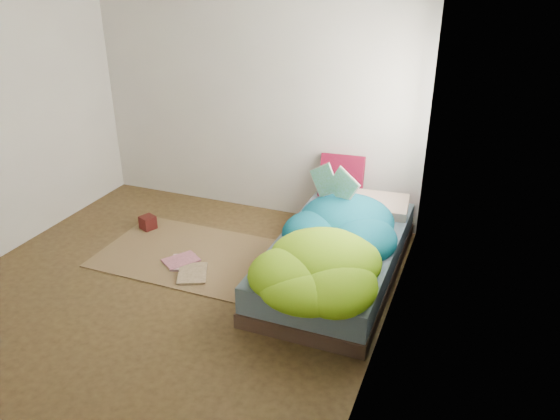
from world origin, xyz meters
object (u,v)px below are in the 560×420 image
at_px(bed, 337,258).
at_px(wooden_box, 148,222).
at_px(pillow_magenta, 342,176).
at_px(floor_book_a, 172,263).
at_px(open_book, 334,173).
at_px(floor_book_b, 176,256).

xyz_separation_m(bed, wooden_box, (-2.01, 0.13, -0.09)).
height_order(pillow_magenta, wooden_box, pillow_magenta).
bearing_deg(floor_book_a, pillow_magenta, 23.08).
xyz_separation_m(open_book, floor_book_b, (-1.29, -0.60, -0.78)).
distance_m(bed, open_book, 0.74).
bearing_deg(pillow_magenta, open_book, -87.84).
distance_m(bed, wooden_box, 2.02).
xyz_separation_m(bed, floor_book_a, (-1.42, -0.38, -0.15)).
xyz_separation_m(wooden_box, floor_book_b, (0.56, -0.40, -0.05)).
bearing_deg(floor_book_a, bed, -9.21).
distance_m(open_book, floor_book_a, 1.66).
bearing_deg(floor_book_b, floor_book_a, -43.10).
relative_size(open_book, floor_book_b, 1.40).
distance_m(pillow_magenta, open_book, 0.63).
xyz_separation_m(wooden_box, floor_book_a, (0.59, -0.51, -0.06)).
bearing_deg(open_book, pillow_magenta, 117.33).
xyz_separation_m(floor_book_a, floor_book_b, (-0.03, 0.12, 0.00)).
relative_size(wooden_box, floor_book_b, 0.45).
relative_size(bed, floor_book_a, 7.17).
xyz_separation_m(pillow_magenta, open_book, (0.07, -0.57, 0.26)).
bearing_deg(floor_book_b, pillow_magenta, 77.85).
height_order(bed, floor_book_a, bed).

